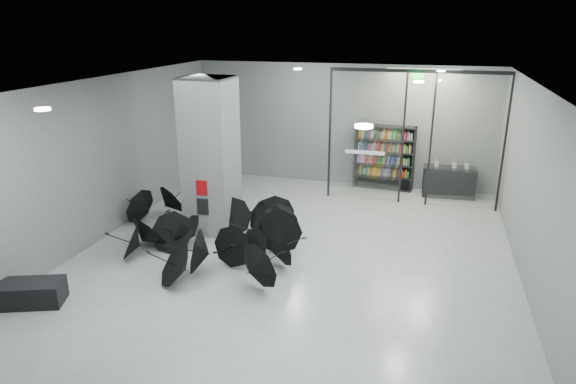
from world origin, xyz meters
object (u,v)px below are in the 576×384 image
(column, at_px, (211,156))
(bench, at_px, (25,293))
(shop_counter, at_px, (449,182))
(umbrella_cluster, at_px, (220,238))
(bookshelf, at_px, (384,158))

(column, height_order, bench, column)
(column, xyz_separation_m, shop_counter, (6.07, 4.49, -1.53))
(umbrella_cluster, bearing_deg, column, 119.60)
(bench, xyz_separation_m, shop_counter, (8.07, 9.02, 0.24))
(bench, distance_m, umbrella_cluster, 4.29)
(column, distance_m, bench, 5.26)
(bookshelf, bearing_deg, umbrella_cluster, -115.45)
(shop_counter, bearing_deg, umbrella_cluster, -136.80)
(shop_counter, bearing_deg, bookshelf, 169.53)
(bench, distance_m, bookshelf, 11.08)
(bookshelf, height_order, shop_counter, bookshelf)
(bench, xyz_separation_m, bookshelf, (5.99, 9.28, 0.82))
(bookshelf, relative_size, umbrella_cluster, 0.39)
(shop_counter, relative_size, umbrella_cluster, 0.30)
(column, bearing_deg, umbrella_cluster, -60.40)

